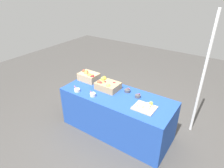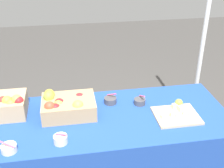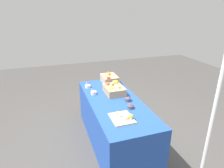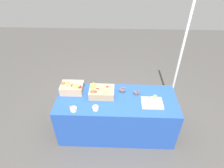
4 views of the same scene
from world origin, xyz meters
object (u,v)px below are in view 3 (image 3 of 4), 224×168
sample_bowl_far (128,100)px  tent_pole (215,108)px  sample_bowl_mid (94,93)px  sample_bowl_near (130,107)px  apple_crate_middle (114,89)px  sample_bowl_extra (88,86)px  cutting_board_front (123,118)px  apple_crate_left (109,79)px

sample_bowl_far → tent_pole: bearing=29.8°
sample_bowl_mid → sample_bowl_near: bearing=31.4°
sample_bowl_far → sample_bowl_mid: bearing=-132.4°
apple_crate_middle → sample_bowl_near: (0.57, 0.05, -0.05)m
sample_bowl_near → sample_bowl_far: 0.23m
sample_bowl_near → tent_pole: size_ratio=0.05×
apple_crate_middle → sample_bowl_far: bearing=17.0°
sample_bowl_mid → sample_bowl_extra: 0.32m
cutting_board_front → sample_bowl_far: 0.53m
apple_crate_left → sample_bowl_mid: 0.58m
apple_crate_middle → cutting_board_front: 0.82m
sample_bowl_near → sample_bowl_extra: (-0.94, -0.41, 0.00)m
cutting_board_front → tent_pole: bearing=56.2°
sample_bowl_extra → tent_pole: bearing=31.1°
apple_crate_middle → sample_bowl_mid: bearing=-99.1°
apple_crate_middle → cutting_board_front: size_ratio=1.21×
apple_crate_left → sample_bowl_near: (1.04, -0.02, -0.06)m
tent_pole → apple_crate_middle: bearing=-153.2°
sample_bowl_extra → sample_bowl_near: bearing=23.5°
cutting_board_front → sample_bowl_extra: bearing=-169.9°
sample_bowl_extra → sample_bowl_mid: bearing=5.4°
sample_bowl_mid → tent_pole: tent_pole is taller
cutting_board_front → sample_bowl_extra: sample_bowl_extra is taller
sample_bowl_mid → tent_pole: bearing=35.7°
apple_crate_left → apple_crate_middle: (0.47, -0.07, -0.01)m
cutting_board_front → tent_pole: 1.05m
sample_bowl_extra → cutting_board_front: bearing=10.1°
tent_pole → sample_bowl_mid: bearing=-144.3°
apple_crate_middle → sample_bowl_mid: size_ratio=3.78×
sample_bowl_extra → tent_pole: size_ratio=0.05×
apple_crate_middle → sample_bowl_mid: 0.34m
apple_crate_left → sample_bowl_mid: bearing=-43.7°
apple_crate_left → sample_bowl_near: apple_crate_left is taller
sample_bowl_far → apple_crate_middle: bearing=-163.0°
apple_crate_left → sample_bowl_far: apple_crate_left is taller
sample_bowl_mid → tent_pole: size_ratio=0.05×
sample_bowl_far → sample_bowl_extra: (-0.71, -0.46, 0.00)m
sample_bowl_near → sample_bowl_extra: size_ratio=0.92×
apple_crate_left → tent_pole: bearing=18.6°
sample_bowl_near → sample_bowl_far: (-0.23, 0.05, 0.00)m
tent_pole → sample_bowl_far: bearing=-150.2°
apple_crate_left → sample_bowl_extra: apple_crate_left is taller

